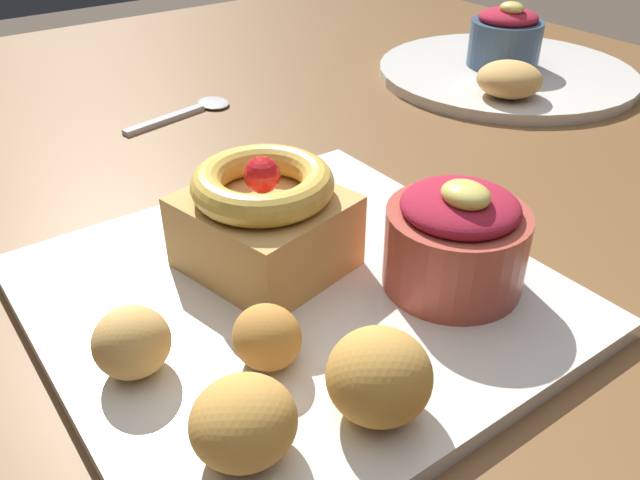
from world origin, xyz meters
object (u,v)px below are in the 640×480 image
object	(u,v)px
fritter_middle	(132,342)
fritter_back	(243,422)
back_pastry	(509,79)
spoon	(193,110)
front_plate	(294,296)
back_plate	(506,73)
cake_slice	(264,218)
fritter_front	(267,337)
fritter_extra	(379,376)
berry_ramekin	(456,239)
back_ramekin	(505,38)

from	to	relation	value
fritter_middle	fritter_back	size ratio (longest dim) A/B	0.82
back_pastry	spoon	world-z (taller)	back_pastry
front_plate	back_plate	size ratio (longest dim) A/B	0.99
cake_slice	fritter_middle	bearing A→B (deg)	-68.30
fritter_front	spoon	bearing A→B (deg)	159.05
fritter_middle	spoon	xyz separation A→B (m)	(-0.34, 0.20, -0.03)
cake_slice	fritter_middle	distance (m)	0.12
fritter_extra	back_pastry	distance (m)	0.47
berry_ramekin	back_pastry	world-z (taller)	berry_ramekin
back_pastry	spoon	xyz separation A→B (m)	(-0.18, -0.28, -0.03)
front_plate	spoon	xyz separation A→B (m)	(-0.33, 0.10, -0.00)
berry_ramekin	fritter_back	size ratio (longest dim) A/B	1.75
fritter_middle	spoon	bearing A→B (deg)	149.13
back_plate	cake_slice	bearing A→B (deg)	-68.07
front_plate	back_ramekin	xyz separation A→B (m)	(-0.22, 0.45, 0.04)
fritter_front	berry_ramekin	bearing A→B (deg)	87.04
cake_slice	back_ramekin	bearing A→B (deg)	112.88
berry_ramekin	back_ramekin	xyz separation A→B (m)	(-0.27, 0.37, 0.00)
fritter_front	fritter_back	size ratio (longest dim) A/B	0.78
front_plate	fritter_back	world-z (taller)	fritter_back
fritter_extra	back_ramekin	distance (m)	0.58
cake_slice	fritter_front	distance (m)	0.09
fritter_middle	fritter_extra	world-z (taller)	fritter_extra
back_plate	back_ramekin	bearing A→B (deg)	169.58
fritter_front	back_pastry	distance (m)	0.46
front_plate	berry_ramekin	xyz separation A→B (m)	(0.05, 0.08, 0.04)
berry_ramekin	back_plate	world-z (taller)	berry_ramekin
cake_slice	fritter_back	size ratio (longest dim) A/B	2.24
front_plate	cake_slice	bearing A→B (deg)	179.60
fritter_extra	back_pastry	bearing A→B (deg)	122.91
front_plate	fritter_front	xyz separation A→B (m)	(0.05, -0.05, 0.02)
back_plate	fritter_extra	bearing A→B (deg)	-55.77
berry_ramekin	spoon	distance (m)	0.39
cake_slice	spoon	world-z (taller)	cake_slice
fritter_front	spoon	size ratio (longest dim) A/B	0.31
fritter_back	fritter_middle	bearing A→B (deg)	-166.63
cake_slice	fritter_middle	world-z (taller)	cake_slice
spoon	fritter_extra	bearing A→B (deg)	-117.11
back_plate	back_pastry	world-z (taller)	back_pastry
back_ramekin	spoon	world-z (taller)	back_ramekin
fritter_extra	back_ramekin	size ratio (longest dim) A/B	0.62
front_plate	berry_ramekin	bearing A→B (deg)	57.24
fritter_middle	back_plate	bearing A→B (deg)	111.89
back_pastry	fritter_middle	bearing A→B (deg)	-71.64
fritter_middle	back_ramekin	distance (m)	0.60
fritter_back	cake_slice	bearing A→B (deg)	144.32
berry_ramekin	fritter_extra	size ratio (longest dim) A/B	1.68
berry_ramekin	back_plate	distance (m)	0.45
fritter_front	fritter_extra	xyz separation A→B (m)	(0.06, 0.02, 0.01)
berry_ramekin	back_pastry	bearing A→B (deg)	124.89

